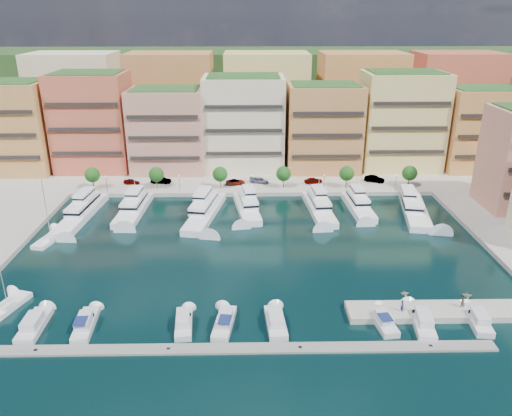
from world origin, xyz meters
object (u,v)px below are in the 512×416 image
object	(u,v)px
lamppost_0	(106,181)
car_2	(236,182)
car_4	(313,180)
tree_2	(220,174)
tender_1	(405,293)
car_5	(374,179)
lamppost_2	(252,180)
sailboat_2	(51,239)
cruiser_3	(184,324)
sailboat_0	(7,307)
car_0	(132,182)
car_3	(259,180)
tender_3	(467,295)
yacht_5	(358,204)
car_1	(161,180)
yacht_0	(83,211)
yacht_1	(134,208)
tree_4	(347,174)
lamppost_1	(179,181)
cruiser_9	(478,321)
person_1	(462,302)
yacht_4	(319,207)
yacht_3	(247,206)
cruiser_8	(422,321)
lamppost_4	(396,180)
cruiser_7	(383,322)
cruiser_4	(224,323)
cruiser_0	(34,325)
tree_1	(156,175)
tree_5	(410,173)
yacht_6	(414,207)
cruiser_5	(276,323)
person_0	(402,306)
lamppost_3	(324,180)

from	to	relation	value
lamppost_0	car_2	xyz separation A→B (m)	(31.79, 5.27, -2.14)
car_4	tree_2	bearing A→B (deg)	84.07
tender_1	car_5	world-z (taller)	car_5
lamppost_2	car_2	size ratio (longest dim) A/B	0.85
tree_2	sailboat_2	bearing A→B (deg)	-139.47
cruiser_3	sailboat_0	size ratio (longest dim) A/B	0.58
lamppost_0	car_4	world-z (taller)	lamppost_0
car_0	car_3	xyz separation A→B (m)	(33.20, 0.50, 0.01)
lamppost_0	tender_3	size ratio (longest dim) A/B	2.67
yacht_5	car_1	xyz separation A→B (m)	(-48.29, 16.37, 0.65)
yacht_0	yacht_1	world-z (taller)	same
sailboat_0	car_0	bearing A→B (deg)	82.61
tree_4	car_3	size ratio (longest dim) A/B	1.14
lamppost_1	cruiser_9	distance (m)	75.59
person_1	yacht_4	bearing A→B (deg)	-66.57
tree_4	yacht_3	world-z (taller)	tree_4
lamppost_1	sailboat_2	size ratio (longest dim) A/B	0.32
tree_4	cruiser_8	bearing A→B (deg)	-89.43
yacht_4	lamppost_4	bearing A→B (deg)	28.56
yacht_0	car_5	size ratio (longest dim) A/B	4.64
tree_4	cruiser_7	world-z (taller)	tree_4
car_3	person_1	world-z (taller)	person_1
cruiser_4	car_0	size ratio (longest dim) A/B	2.03
lamppost_2	sailboat_0	size ratio (longest dim) A/B	0.32
yacht_0	sailboat_0	xyz separation A→B (m)	(-0.30, -37.61, -0.89)
yacht_3	yacht_4	bearing A→B (deg)	-2.89
yacht_5	cruiser_7	distance (m)	46.21
cruiser_0	car_1	world-z (taller)	car_1
sailboat_2	car_5	distance (m)	79.96
yacht_1	cruiser_4	world-z (taller)	yacht_1
cruiser_3	car_5	bearing A→B (deg)	55.50
lamppost_1	yacht_0	bearing A→B (deg)	-147.20
car_0	car_5	xyz separation A→B (m)	(63.47, 0.68, 0.14)
tree_1	yacht_5	distance (m)	50.23
car_4	cruiser_9	bearing A→B (deg)	-178.79
yacht_0	person_1	size ratio (longest dim) A/B	14.08
tree_5	car_4	world-z (taller)	tree_5
car_3	car_5	xyz separation A→B (m)	(30.27, 0.18, 0.13)
cruiser_9	car_2	bearing A→B (deg)	121.29
yacht_6	cruiser_5	size ratio (longest dim) A/B	2.74
tree_4	tree_5	size ratio (longest dim) A/B	1.00
person_0	lamppost_1	bearing A→B (deg)	26.70
yacht_3	tree_1	bearing A→B (deg)	150.74
yacht_4	car_1	xyz separation A→B (m)	(-38.98, 17.70, 0.77)
lamppost_1	cruiser_4	distance (m)	57.48
lamppost_3	lamppost_1	bearing A→B (deg)	180.00
lamppost_0	lamppost_4	world-z (taller)	same
lamppost_2	yacht_0	bearing A→B (deg)	-161.18
tree_1	person_0	size ratio (longest dim) A/B	2.95
tree_4	yacht_6	xyz separation A→B (m)	(12.92, -14.54, -3.53)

